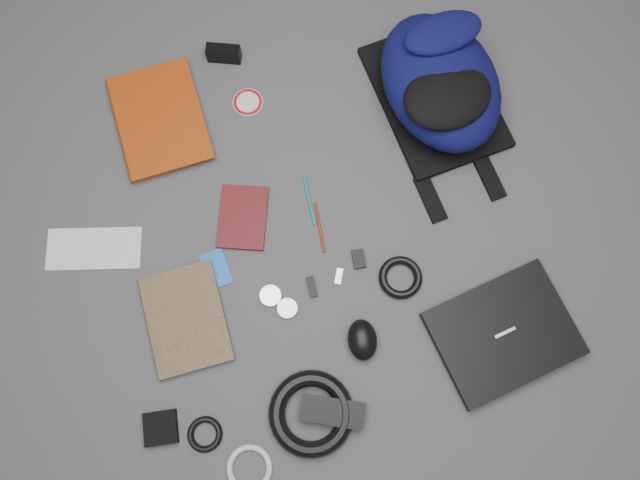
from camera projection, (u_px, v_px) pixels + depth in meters
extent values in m
plane|color=#4F4F51|center=(320.00, 242.00, 1.53)|extent=(4.00, 4.00, 0.00)
cube|color=black|center=(503.00, 333.00, 1.46)|extent=(0.36, 0.31, 0.03)
imported|color=#922E08|center=(118.00, 132.00, 1.59)|extent=(0.24, 0.31, 0.03)
imported|color=#BA870D|center=(148.00, 329.00, 1.47)|extent=(0.20, 0.26, 0.02)
cube|color=silver|center=(94.00, 249.00, 1.52)|extent=(0.25, 0.15, 0.00)
cube|color=#460D10|center=(243.00, 217.00, 1.54)|extent=(0.16, 0.19, 0.01)
cube|color=black|center=(224.00, 54.00, 1.63)|extent=(0.09, 0.06, 0.05)
cylinder|color=silver|center=(248.00, 102.00, 1.62)|extent=(0.09, 0.09, 0.00)
cylinder|color=#0D7D76|center=(309.00, 200.00, 1.55)|extent=(0.01, 0.13, 0.01)
cylinder|color=maroon|center=(320.00, 228.00, 1.54)|extent=(0.01, 0.13, 0.01)
cube|color=blue|center=(216.00, 269.00, 1.51)|extent=(0.07, 0.10, 0.00)
cube|color=black|center=(312.00, 287.00, 1.50)|extent=(0.02, 0.05, 0.01)
cube|color=#A9A8AA|center=(339.00, 276.00, 1.51)|extent=(0.03, 0.04, 0.01)
cube|color=black|center=(359.00, 259.00, 1.51)|extent=(0.03, 0.05, 0.01)
ellipsoid|color=black|center=(362.00, 340.00, 1.45)|extent=(0.08, 0.10, 0.05)
cylinder|color=silver|center=(271.00, 296.00, 1.49)|extent=(0.06, 0.06, 0.01)
cylinder|color=#A3A3A5|center=(287.00, 308.00, 1.49)|extent=(0.06, 0.06, 0.01)
torus|color=black|center=(400.00, 278.00, 1.50)|extent=(0.12, 0.12, 0.02)
cube|color=black|center=(332.00, 412.00, 1.42)|extent=(0.16, 0.11, 0.04)
torus|color=black|center=(311.00, 414.00, 1.41)|extent=(0.22, 0.22, 0.04)
cube|color=black|center=(161.00, 428.00, 1.41)|extent=(0.08, 0.08, 0.02)
torus|color=black|center=(205.00, 434.00, 1.41)|extent=(0.09, 0.09, 0.01)
torus|color=silver|center=(249.00, 468.00, 1.40)|extent=(0.12, 0.12, 0.01)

